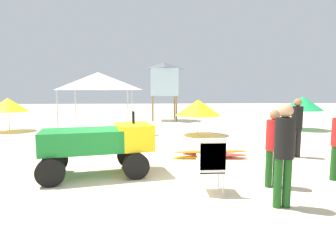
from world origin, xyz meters
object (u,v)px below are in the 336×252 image
(beach_umbrella_mid, at_px, (303,103))
(lifeguard_tower, at_px, (164,79))
(beach_umbrella_left, at_px, (8,105))
(beach_umbrella_far, at_px, (198,108))
(lifeguard_near_right, at_px, (274,143))
(traffic_cone_far, at_px, (145,133))
(stacked_plastic_chairs, at_px, (212,161))
(surfboard_pile, at_px, (210,154))
(utility_cart, at_px, (100,142))
(lifeguard_near_left, at_px, (284,148))
(popup_canopy, at_px, (98,81))
(lifeguard_near_center, at_px, (297,123))
(traffic_cone_near, at_px, (292,141))

(beach_umbrella_mid, bearing_deg, lifeguard_tower, 142.40)
(beach_umbrella_left, xyz_separation_m, beach_umbrella_far, (9.17, -1.78, -0.07))
(lifeguard_near_right, xyz_separation_m, traffic_cone_far, (-2.76, 6.07, -0.67))
(stacked_plastic_chairs, xyz_separation_m, lifeguard_tower, (-0.22, 14.19, 2.16))
(lifeguard_tower, bearing_deg, beach_umbrella_far, -79.75)
(lifeguard_near_right, relative_size, lifeguard_tower, 0.41)
(beach_umbrella_left, distance_m, beach_umbrella_mid, 14.83)
(surfboard_pile, height_order, lifeguard_tower, lifeguard_tower)
(stacked_plastic_chairs, bearing_deg, utility_cart, 149.34)
(surfboard_pile, distance_m, lifeguard_tower, 11.61)
(lifeguard_near_left, distance_m, popup_canopy, 9.68)
(lifeguard_near_left, xyz_separation_m, traffic_cone_far, (-2.48, 7.10, -0.77))
(utility_cart, xyz_separation_m, popup_canopy, (-1.11, 6.33, 1.64))
(stacked_plastic_chairs, xyz_separation_m, beach_umbrella_mid, (6.65, 8.90, 0.72))
(lifeguard_near_right, height_order, beach_umbrella_far, lifeguard_near_right)
(lifeguard_near_right, distance_m, popup_canopy, 8.96)
(lifeguard_near_left, height_order, traffic_cone_far, lifeguard_near_left)
(lifeguard_near_center, bearing_deg, popup_canopy, 144.13)
(stacked_plastic_chairs, height_order, beach_umbrella_left, beach_umbrella_left)
(popup_canopy, distance_m, beach_umbrella_left, 5.07)
(lifeguard_tower, xyz_separation_m, beach_umbrella_far, (1.22, -6.73, -1.56))
(beach_umbrella_mid, xyz_separation_m, beach_umbrella_far, (-5.65, -1.44, -0.12))
(surfboard_pile, xyz_separation_m, traffic_cone_near, (3.03, 1.03, 0.17))
(popup_canopy, bearing_deg, lifeguard_near_left, -61.72)
(beach_umbrella_far, bearing_deg, utility_cart, -118.96)
(traffic_cone_near, bearing_deg, lifeguard_tower, 110.63)
(beach_umbrella_left, bearing_deg, lifeguard_near_left, -47.12)
(utility_cart, xyz_separation_m, traffic_cone_far, (0.95, 4.99, -0.53))
(stacked_plastic_chairs, relative_size, traffic_cone_near, 1.89)
(beach_umbrella_far, relative_size, traffic_cone_far, 4.05)
(lifeguard_near_left, bearing_deg, lifeguard_tower, 94.93)
(stacked_plastic_chairs, bearing_deg, lifeguard_near_center, 42.23)
(utility_cart, relative_size, lifeguard_near_center, 1.55)
(stacked_plastic_chairs, height_order, traffic_cone_near, stacked_plastic_chairs)
(surfboard_pile, height_order, traffic_cone_far, traffic_cone_far)
(popup_canopy, xyz_separation_m, lifeguard_tower, (3.25, 6.47, 0.39))
(utility_cart, xyz_separation_m, beach_umbrella_far, (3.35, 6.06, 0.46))
(lifeguard_near_right, relative_size, beach_umbrella_far, 0.79)
(utility_cart, distance_m, surfboard_pile, 3.40)
(utility_cart, bearing_deg, surfboard_pile, 27.24)
(stacked_plastic_chairs, distance_m, surfboard_pile, 3.03)
(lifeguard_near_center, relative_size, lifeguard_tower, 0.45)
(lifeguard_near_left, bearing_deg, stacked_plastic_chairs, 146.25)
(beach_umbrella_mid, relative_size, beach_umbrella_far, 1.00)
(beach_umbrella_far, bearing_deg, lifeguard_near_right, -87.17)
(beach_umbrella_far, bearing_deg, popup_canopy, 176.62)
(popup_canopy, relative_size, traffic_cone_near, 4.87)
(beach_umbrella_left, bearing_deg, popup_canopy, -17.88)
(surfboard_pile, distance_m, lifeguard_near_right, 2.82)
(stacked_plastic_chairs, height_order, lifeguard_near_left, lifeguard_near_left)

